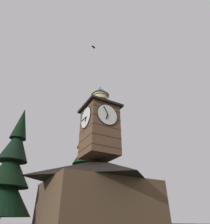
# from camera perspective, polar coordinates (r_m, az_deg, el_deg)

# --- Properties ---
(building_main) EXTENTS (10.94, 9.23, 7.67)m
(building_main) POSITION_cam_1_polar(r_m,az_deg,el_deg) (20.72, -2.11, -24.31)
(building_main) COLOR brown
(building_main) RESTS_ON ground_plane
(clock_tower) EXTENTS (4.20, 4.20, 9.37)m
(clock_tower) POSITION_cam_1_polar(r_m,az_deg,el_deg) (21.86, -1.64, -3.96)
(clock_tower) COLOR brown
(clock_tower) RESTS_ON building_main
(pine_tree_behind) EXTENTS (7.15, 7.15, 17.90)m
(pine_tree_behind) POSITION_cam_1_polar(r_m,az_deg,el_deg) (27.99, -5.81, -19.72)
(pine_tree_behind) COLOR #473323
(pine_tree_behind) RESTS_ON ground_plane
(pine_tree_aside) EXTENTS (5.78, 5.78, 14.08)m
(pine_tree_aside) POSITION_cam_1_polar(r_m,az_deg,el_deg) (23.12, -27.16, -16.52)
(pine_tree_aside) COLOR #473323
(pine_tree_aside) RESTS_ON ground_plane
(moon) EXTENTS (2.21, 2.21, 2.21)m
(moon) POSITION_cam_1_polar(r_m,az_deg,el_deg) (56.49, -5.76, -13.35)
(moon) COLOR silver
(flying_bird_high) EXTENTS (0.60, 0.39, 0.16)m
(flying_bird_high) POSITION_cam_1_polar(r_m,az_deg,el_deg) (27.11, -3.53, 19.08)
(flying_bird_high) COLOR black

